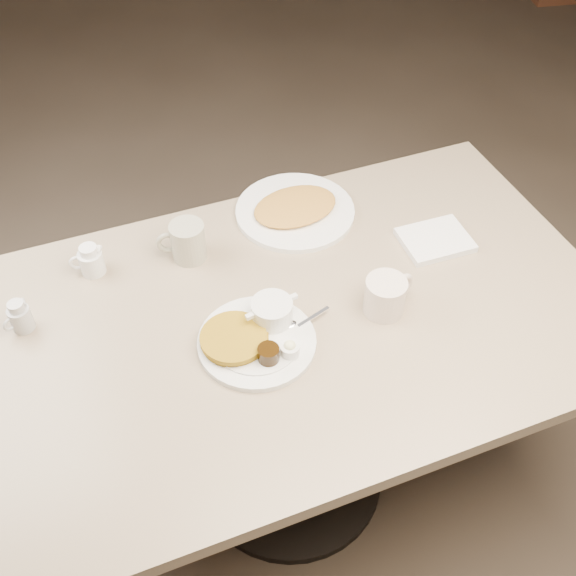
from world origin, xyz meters
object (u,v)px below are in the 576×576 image
object	(u,v)px
main_plate	(257,334)
creamer_right	(91,261)
creamer_left	(20,317)
hash_plate	(295,210)
diner_table	(291,360)
coffee_mug_near	(386,295)
coffee_mug_far	(187,242)

from	to	relation	value
main_plate	creamer_right	distance (m)	0.46
creamer_left	creamer_right	distance (m)	0.22
creamer_right	hash_plate	world-z (taller)	creamer_right
diner_table	coffee_mug_near	xyz separation A→B (m)	(0.21, -0.06, 0.22)
coffee_mug_near	creamer_right	size ratio (longest dim) A/B	1.58
hash_plate	creamer_left	bearing A→B (deg)	-168.51
main_plate	creamer_left	size ratio (longest dim) A/B	4.23
diner_table	hash_plate	bearing A→B (deg)	66.82
diner_table	coffee_mug_far	xyz separation A→B (m)	(-0.17, 0.27, 0.22)
main_plate	coffee_mug_far	bearing A→B (deg)	102.03
main_plate	coffee_mug_far	distance (m)	0.33
diner_table	coffee_mug_far	bearing A→B (deg)	121.30
coffee_mug_near	main_plate	bearing A→B (deg)	176.84
creamer_left	creamer_right	world-z (taller)	same
coffee_mug_far	diner_table	bearing A→B (deg)	-58.70
coffee_mug_far	hash_plate	world-z (taller)	coffee_mug_far
coffee_mug_near	coffee_mug_far	bearing A→B (deg)	138.22
diner_table	creamer_left	distance (m)	0.64
creamer_left	coffee_mug_near	bearing A→B (deg)	-17.36
hash_plate	diner_table	bearing A→B (deg)	-113.18
coffee_mug_near	coffee_mug_far	size ratio (longest dim) A/B	1.10
coffee_mug_near	creamer_left	world-z (taller)	coffee_mug_near
creamer_left	coffee_mug_far	bearing A→B (deg)	12.28
coffee_mug_far	creamer_left	world-z (taller)	coffee_mug_far
main_plate	creamer_right	size ratio (longest dim) A/B	3.71
diner_table	main_plate	xyz separation A→B (m)	(-0.10, -0.04, 0.19)
diner_table	coffee_mug_near	bearing A→B (deg)	-16.31
coffee_mug_near	hash_plate	world-z (taller)	coffee_mug_near
diner_table	creamer_right	size ratio (longest dim) A/B	16.47
coffee_mug_near	hash_plate	distance (m)	0.40
creamer_left	hash_plate	distance (m)	0.73
coffee_mug_near	hash_plate	size ratio (longest dim) A/B	0.41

